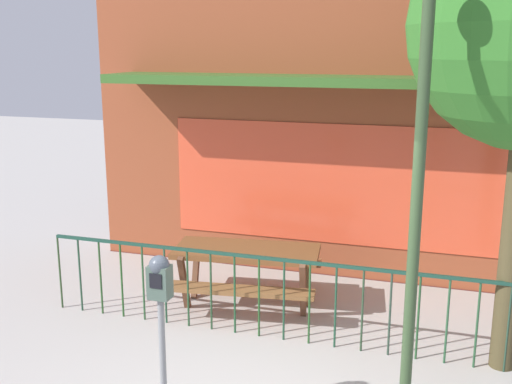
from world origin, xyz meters
name	(u,v)px	position (x,y,z in m)	size (l,w,h in m)	color
pub_storefront	(339,117)	(0.00, 4.36, 2.27)	(7.27, 1.42, 4.54)	#552724
patio_fence_front	(297,286)	(0.00, 1.99, 0.66)	(6.13, 0.04, 0.97)	#194032
picnic_table_left	(247,261)	(-0.83, 2.73, 0.61)	(1.97, 1.59, 0.79)	brown
parking_meter_near	(160,297)	(-0.70, 0.09, 1.22)	(0.18, 0.17, 1.58)	gray
street_lamp	(421,134)	(1.27, 0.84, 2.55)	(0.28, 0.28, 3.90)	#314729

